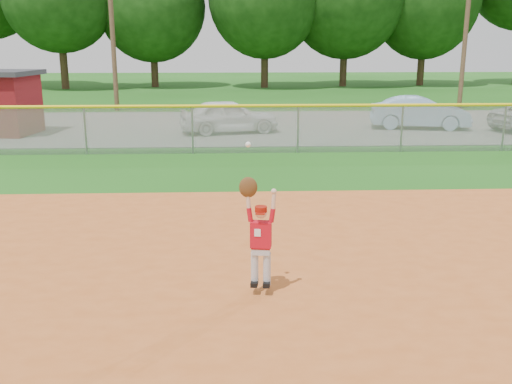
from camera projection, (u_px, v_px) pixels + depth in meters
ground at (373, 277)px, 8.58m from camera, size 120.00×120.00×0.00m
parking_strip at (281, 126)px, 24.04m from camera, size 44.00×10.00×0.03m
car_white_a at (229, 116)px, 21.94m from camera, size 4.00×2.28×1.28m
car_blue at (420, 113)px, 23.01m from camera, size 4.09×2.05×1.29m
outfield_fence at (298, 125)px, 18.02m from camera, size 40.06×0.10×1.55m
power_lines at (292, 17)px, 28.69m from camera, size 19.40×0.24×9.00m
ballplayer at (259, 233)px, 7.73m from camera, size 0.51×0.24×2.01m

